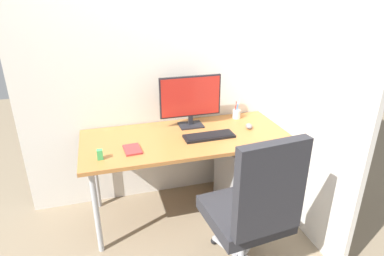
{
  "coord_description": "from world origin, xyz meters",
  "views": [
    {
      "loc": [
        -0.62,
        -2.34,
        1.86
      ],
      "look_at": [
        0.03,
        -0.07,
        0.84
      ],
      "focal_mm": 30.62,
      "sensor_mm": 36.0,
      "label": 1
    }
  ],
  "objects_px": {
    "mouse": "(249,126)",
    "desk_clamp_accessory": "(100,154)",
    "office_chair": "(254,208)",
    "filing_cabinet": "(247,174)",
    "keyboard": "(209,136)",
    "pen_holder": "(237,114)",
    "notebook": "(132,149)",
    "monitor": "(190,99)"
  },
  "relations": [
    {
      "from": "filing_cabinet",
      "to": "pen_holder",
      "type": "relative_size",
      "value": 3.46
    },
    {
      "from": "mouse",
      "to": "desk_clamp_accessory",
      "type": "distance_m",
      "value": 1.26
    },
    {
      "from": "monitor",
      "to": "mouse",
      "type": "bearing_deg",
      "value": -23.64
    },
    {
      "from": "monitor",
      "to": "notebook",
      "type": "distance_m",
      "value": 0.69
    },
    {
      "from": "mouse",
      "to": "filing_cabinet",
      "type": "bearing_deg",
      "value": -79.59
    },
    {
      "from": "keyboard",
      "to": "notebook",
      "type": "xyz_separation_m",
      "value": [
        -0.62,
        -0.06,
        -0.0
      ]
    },
    {
      "from": "office_chair",
      "to": "mouse",
      "type": "height_order",
      "value": "office_chair"
    },
    {
      "from": "office_chair",
      "to": "monitor",
      "type": "relative_size",
      "value": 2.07
    },
    {
      "from": "filing_cabinet",
      "to": "keyboard",
      "type": "bearing_deg",
      "value": -174.93
    },
    {
      "from": "filing_cabinet",
      "to": "notebook",
      "type": "height_order",
      "value": "notebook"
    },
    {
      "from": "office_chair",
      "to": "desk_clamp_accessory",
      "type": "bearing_deg",
      "value": 145.64
    },
    {
      "from": "office_chair",
      "to": "monitor",
      "type": "bearing_deg",
      "value": 96.68
    },
    {
      "from": "mouse",
      "to": "office_chair",
      "type": "bearing_deg",
      "value": -100.27
    },
    {
      "from": "desk_clamp_accessory",
      "to": "notebook",
      "type": "bearing_deg",
      "value": 17.53
    },
    {
      "from": "filing_cabinet",
      "to": "desk_clamp_accessory",
      "type": "bearing_deg",
      "value": -172.26
    },
    {
      "from": "office_chair",
      "to": "keyboard",
      "type": "relative_size",
      "value": 2.66
    },
    {
      "from": "monitor",
      "to": "desk_clamp_accessory",
      "type": "height_order",
      "value": "monitor"
    },
    {
      "from": "pen_holder",
      "to": "desk_clamp_accessory",
      "type": "distance_m",
      "value": 1.32
    },
    {
      "from": "keyboard",
      "to": "mouse",
      "type": "bearing_deg",
      "value": 11.32
    },
    {
      "from": "desk_clamp_accessory",
      "to": "monitor",
      "type": "bearing_deg",
      "value": 28.06
    },
    {
      "from": "filing_cabinet",
      "to": "office_chair",
      "type": "bearing_deg",
      "value": -113.57
    },
    {
      "from": "monitor",
      "to": "notebook",
      "type": "relative_size",
      "value": 3.04
    },
    {
      "from": "mouse",
      "to": "desk_clamp_accessory",
      "type": "bearing_deg",
      "value": -158.04
    },
    {
      "from": "mouse",
      "to": "desk_clamp_accessory",
      "type": "xyz_separation_m",
      "value": [
        -1.25,
        -0.21,
        0.02
      ]
    },
    {
      "from": "mouse",
      "to": "notebook",
      "type": "height_order",
      "value": "mouse"
    },
    {
      "from": "office_chair",
      "to": "filing_cabinet",
      "type": "bearing_deg",
      "value": 66.43
    },
    {
      "from": "office_chair",
      "to": "pen_holder",
      "type": "distance_m",
      "value": 1.15
    },
    {
      "from": "keyboard",
      "to": "pen_holder",
      "type": "xyz_separation_m",
      "value": [
        0.38,
        0.33,
        0.03
      ]
    },
    {
      "from": "monitor",
      "to": "mouse",
      "type": "xyz_separation_m",
      "value": [
        0.46,
        -0.2,
        -0.22
      ]
    },
    {
      "from": "keyboard",
      "to": "monitor",
      "type": "bearing_deg",
      "value": 105.09
    },
    {
      "from": "mouse",
      "to": "notebook",
      "type": "relative_size",
      "value": 0.47
    },
    {
      "from": "office_chair",
      "to": "mouse",
      "type": "xyz_separation_m",
      "value": [
        0.34,
        0.83,
        0.18
      ]
    },
    {
      "from": "office_chair",
      "to": "filing_cabinet",
      "type": "distance_m",
      "value": 0.9
    },
    {
      "from": "office_chair",
      "to": "pen_holder",
      "type": "xyz_separation_m",
      "value": [
        0.34,
        1.08,
        0.2
      ]
    },
    {
      "from": "keyboard",
      "to": "mouse",
      "type": "relative_size",
      "value": 5.03
    },
    {
      "from": "mouse",
      "to": "pen_holder",
      "type": "height_order",
      "value": "pen_holder"
    },
    {
      "from": "filing_cabinet",
      "to": "pen_holder",
      "type": "distance_m",
      "value": 0.56
    },
    {
      "from": "office_chair",
      "to": "keyboard",
      "type": "distance_m",
      "value": 0.77
    },
    {
      "from": "pen_holder",
      "to": "filing_cabinet",
      "type": "bearing_deg",
      "value": -88.61
    },
    {
      "from": "filing_cabinet",
      "to": "mouse",
      "type": "bearing_deg",
      "value": 88.13
    },
    {
      "from": "keyboard",
      "to": "desk_clamp_accessory",
      "type": "height_order",
      "value": "desk_clamp_accessory"
    },
    {
      "from": "monitor",
      "to": "keyboard",
      "type": "bearing_deg",
      "value": -74.91
    }
  ]
}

